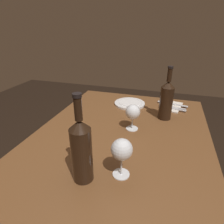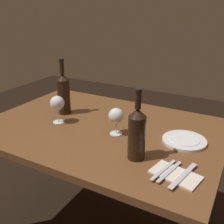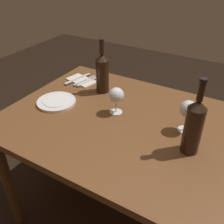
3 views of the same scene
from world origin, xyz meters
TOP-DOWN VIEW (x-y plane):
  - dining_table at (0.00, 0.00)m, footprint 1.30×0.90m
  - wine_glass_left at (0.11, -0.04)m, footprint 0.08×0.08m
  - wine_glass_right at (-0.24, -0.07)m, footprint 0.08×0.08m
  - wine_bottle at (-0.30, 0.06)m, footprint 0.08×0.08m
  - wine_bottle_second at (0.30, -0.21)m, footprint 0.08×0.08m
  - dinner_plate at (0.45, 0.04)m, footprint 0.22×0.22m
  - folded_napkin at (0.49, -0.25)m, footprint 0.21×0.15m
  - fork_inner at (0.47, -0.25)m, footprint 0.05×0.18m
  - fork_outer at (0.44, -0.25)m, footprint 0.05×0.18m
  - table_knife at (0.52, -0.25)m, footprint 0.06×0.21m

SIDE VIEW (x-z plane):
  - dining_table at x=0.00m, z-range 0.28..1.02m
  - folded_napkin at x=0.49m, z-range 0.74..0.75m
  - dinner_plate at x=0.45m, z-range 0.74..0.76m
  - fork_inner at x=0.47m, z-range 0.75..0.75m
  - fork_outer at x=0.44m, z-range 0.75..0.75m
  - table_knife at x=0.52m, z-range 0.75..0.75m
  - wine_glass_left at x=0.11m, z-range 0.77..0.91m
  - wine_glass_right at x=-0.24m, z-range 0.78..0.93m
  - wine_bottle_second at x=0.30m, z-range 0.70..1.02m
  - wine_bottle at x=-0.30m, z-range 0.70..1.04m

